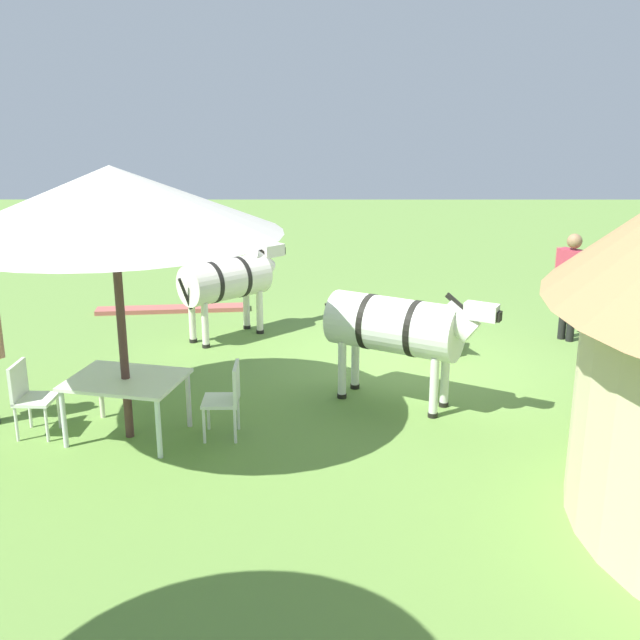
% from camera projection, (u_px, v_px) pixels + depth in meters
% --- Properties ---
extents(ground_plane, '(36.00, 36.00, 0.00)m').
position_uv_depth(ground_plane, '(403.00, 369.00, 11.30)').
color(ground_plane, olive).
extents(shade_umbrella, '(3.74, 3.74, 3.18)m').
position_uv_depth(shade_umbrella, '(112.00, 201.00, 8.32)').
color(shade_umbrella, '#4A2E2C').
rests_on(shade_umbrella, ground_plane).
extents(patio_dining_table, '(1.47, 1.24, 0.74)m').
position_uv_depth(patio_dining_table, '(126.00, 385.00, 8.94)').
color(patio_dining_table, silver).
rests_on(patio_dining_table, ground_plane).
extents(patio_chair_near_lawn, '(0.44, 0.46, 0.90)m').
position_uv_depth(patio_chair_near_lawn, '(28.00, 394.00, 9.03)').
color(patio_chair_near_lawn, silver).
rests_on(patio_chair_near_lawn, ground_plane).
extents(patio_chair_west_end, '(0.42, 0.44, 0.90)m').
position_uv_depth(patio_chair_west_end, '(228.00, 395.00, 8.99)').
color(patio_chair_west_end, silver).
rests_on(patio_chair_west_end, ground_plane).
extents(standing_watcher, '(0.47, 0.51, 1.76)m').
position_uv_depth(standing_watcher, '(571.00, 277.00, 12.33)').
color(standing_watcher, black).
rests_on(standing_watcher, ground_plane).
extents(striped_lounge_chair, '(0.73, 0.91, 0.66)m').
position_uv_depth(striped_lounge_chair, '(443.00, 335.00, 12.03)').
color(striped_lounge_chair, '#D1494E').
rests_on(striped_lounge_chair, ground_plane).
extents(zebra_nearest_camera, '(2.14, 1.44, 1.58)m').
position_uv_depth(zebra_nearest_camera, '(398.00, 327.00, 9.81)').
color(zebra_nearest_camera, silver).
rests_on(zebra_nearest_camera, ground_plane).
extents(zebra_by_umbrella, '(1.71, 1.63, 1.51)m').
position_uv_depth(zebra_by_umbrella, '(228.00, 280.00, 12.50)').
color(zebra_by_umbrella, silver).
rests_on(zebra_by_umbrella, ground_plane).
extents(brick_patio_kerb, '(2.82, 0.65, 0.08)m').
position_uv_depth(brick_patio_kerb, '(173.00, 309.00, 14.24)').
color(brick_patio_kerb, '#A9564C').
rests_on(brick_patio_kerb, ground_plane).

